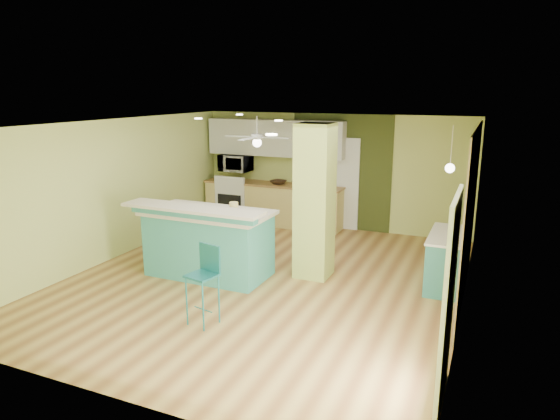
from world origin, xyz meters
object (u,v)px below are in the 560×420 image
(peninsula, at_px, (208,241))
(side_counter, at_px, (447,260))
(bar_stool, at_px, (206,272))
(fruit_bowl, at_px, (278,182))
(canister, at_px, (234,207))

(peninsula, relative_size, side_counter, 1.79)
(bar_stool, distance_m, side_counter, 3.79)
(bar_stool, relative_size, fruit_bowl, 3.05)
(bar_stool, bearing_deg, peninsula, 132.79)
(peninsula, height_order, side_counter, peninsula)
(bar_stool, bearing_deg, canister, 118.81)
(side_counter, xyz_separation_m, fruit_bowl, (-3.86, 2.29, 0.56))
(peninsula, distance_m, canister, 0.72)
(peninsula, relative_size, fruit_bowl, 6.78)
(peninsula, relative_size, bar_stool, 2.22)
(peninsula, bearing_deg, fruit_bowl, 94.04)
(bar_stool, relative_size, canister, 7.26)
(canister, bearing_deg, peninsula, -152.46)
(fruit_bowl, bearing_deg, peninsula, -86.40)
(bar_stool, bearing_deg, fruit_bowl, 115.09)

